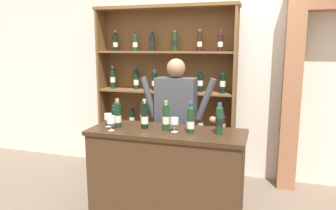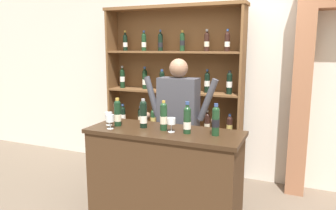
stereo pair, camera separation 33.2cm
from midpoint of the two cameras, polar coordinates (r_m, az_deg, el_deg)
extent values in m
cube|color=silver|center=(4.48, 4.45, 9.87)|extent=(12.00, 0.16, 3.48)
cube|color=brown|center=(4.67, -13.44, 2.32)|extent=(0.03, 0.30, 2.29)
cube|color=brown|center=(4.06, 9.48, 1.29)|extent=(0.03, 0.30, 2.29)
cube|color=brown|center=(4.41, -2.16, 2.14)|extent=(1.87, 0.02, 2.29)
cube|color=brown|center=(4.54, -2.67, -10.75)|extent=(1.81, 0.28, 0.03)
cylinder|color=black|center=(4.79, -11.39, -8.35)|extent=(0.07, 0.07, 0.21)
sphere|color=black|center=(4.75, -11.44, -7.10)|extent=(0.07, 0.07, 0.07)
cylinder|color=black|center=(4.74, -11.45, -6.80)|extent=(0.03, 0.03, 0.06)
cylinder|color=#99999E|center=(4.74, -11.46, -6.54)|extent=(0.03, 0.03, 0.03)
cylinder|color=tan|center=(4.79, -11.39, -8.52)|extent=(0.07, 0.07, 0.07)
cylinder|color=black|center=(4.67, -7.66, -8.65)|extent=(0.07, 0.07, 0.21)
sphere|color=black|center=(4.64, -7.70, -7.32)|extent=(0.07, 0.07, 0.07)
cylinder|color=black|center=(4.63, -7.71, -6.93)|extent=(0.03, 0.03, 0.08)
cylinder|color=#B79338|center=(4.62, -7.72, -6.59)|extent=(0.03, 0.03, 0.03)
cylinder|color=tan|center=(4.68, -7.66, -8.89)|extent=(0.07, 0.07, 0.07)
cylinder|color=black|center=(4.58, -4.50, -9.00)|extent=(0.07, 0.07, 0.21)
sphere|color=black|center=(4.55, -4.52, -7.67)|extent=(0.07, 0.07, 0.07)
cylinder|color=black|center=(4.54, -4.53, -7.39)|extent=(0.03, 0.03, 0.06)
cylinder|color=black|center=(4.53, -4.53, -7.15)|extent=(0.04, 0.04, 0.03)
cylinder|color=tan|center=(4.59, -4.50, -9.32)|extent=(0.07, 0.07, 0.07)
cylinder|color=black|center=(4.47, -0.85, -9.47)|extent=(0.07, 0.07, 0.21)
sphere|color=black|center=(4.43, -0.85, -8.10)|extent=(0.07, 0.07, 0.07)
cylinder|color=black|center=(4.42, -0.86, -7.73)|extent=(0.03, 0.03, 0.08)
cylinder|color=navy|center=(4.41, -0.86, -7.38)|extent=(0.04, 0.04, 0.03)
cylinder|color=beige|center=(4.48, -0.85, -9.83)|extent=(0.07, 0.07, 0.07)
cylinder|color=black|center=(4.39, 3.35, -9.89)|extent=(0.07, 0.07, 0.21)
sphere|color=black|center=(4.35, 3.36, -8.53)|extent=(0.07, 0.07, 0.07)
cylinder|color=black|center=(4.34, 3.37, -8.20)|extent=(0.03, 0.03, 0.07)
cylinder|color=#B79338|center=(4.34, 3.37, -7.90)|extent=(0.04, 0.04, 0.03)
cylinder|color=silver|center=(4.39, 3.35, -9.81)|extent=(0.07, 0.07, 0.07)
cylinder|color=black|center=(4.35, 6.48, -10.13)|extent=(0.07, 0.07, 0.21)
sphere|color=black|center=(4.31, 6.51, -8.77)|extent=(0.07, 0.07, 0.07)
cylinder|color=black|center=(4.30, 6.52, -8.35)|extent=(0.03, 0.03, 0.08)
cylinder|color=#B79338|center=(4.29, 6.52, -7.97)|extent=(0.04, 0.04, 0.03)
cylinder|color=silver|center=(4.35, 6.48, -10.18)|extent=(0.07, 0.07, 0.07)
cube|color=brown|center=(4.38, -2.73, -4.38)|extent=(1.81, 0.28, 0.02)
cylinder|color=black|center=(4.64, -11.68, -2.28)|extent=(0.07, 0.07, 0.21)
sphere|color=black|center=(4.61, -11.73, -0.95)|extent=(0.07, 0.07, 0.07)
cylinder|color=black|center=(4.61, -11.74, -0.53)|extent=(0.04, 0.04, 0.08)
cylinder|color=navy|center=(4.60, -11.76, -0.15)|extent=(0.04, 0.04, 0.03)
cylinder|color=silver|center=(4.63, -11.68, -2.24)|extent=(0.08, 0.08, 0.07)
cylinder|color=black|center=(4.57, -8.52, -2.44)|extent=(0.07, 0.07, 0.19)
sphere|color=black|center=(4.55, -8.55, -1.17)|extent=(0.07, 0.07, 0.07)
cylinder|color=black|center=(4.54, -8.56, -0.80)|extent=(0.03, 0.03, 0.07)
cylinder|color=navy|center=(4.54, -8.57, -0.48)|extent=(0.04, 0.04, 0.03)
cylinder|color=beige|center=(4.57, -8.52, -2.51)|extent=(0.08, 0.08, 0.06)
cylinder|color=#19381E|center=(4.43, -6.19, -2.77)|extent=(0.07, 0.07, 0.20)
sphere|color=#19381E|center=(4.41, -6.21, -1.46)|extent=(0.07, 0.07, 0.07)
cylinder|color=#19381E|center=(4.40, -6.22, -1.02)|extent=(0.03, 0.03, 0.08)
cylinder|color=black|center=(4.40, -6.23, -0.63)|extent=(0.03, 0.03, 0.03)
cylinder|color=tan|center=(4.43, -6.19, -2.65)|extent=(0.08, 0.08, 0.06)
cylinder|color=black|center=(4.33, -3.07, -3.09)|extent=(0.07, 0.07, 0.19)
sphere|color=black|center=(4.31, -3.09, -1.79)|extent=(0.07, 0.07, 0.07)
cylinder|color=black|center=(4.30, -3.09, -1.36)|extent=(0.03, 0.03, 0.08)
cylinder|color=black|center=(4.30, -3.09, -0.97)|extent=(0.04, 0.04, 0.03)
cylinder|color=black|center=(4.33, -3.07, -3.00)|extent=(0.08, 0.08, 0.06)
cylinder|color=#19381E|center=(4.29, 0.21, -3.17)|extent=(0.07, 0.07, 0.19)
sphere|color=#19381E|center=(4.27, 0.21, -1.81)|extent=(0.07, 0.07, 0.07)
cylinder|color=#19381E|center=(4.26, 0.21, -1.51)|extent=(0.03, 0.03, 0.06)
cylinder|color=#B79338|center=(4.26, 0.22, -1.24)|extent=(0.04, 0.04, 0.03)
cylinder|color=black|center=(4.29, 0.21, -3.17)|extent=(0.08, 0.08, 0.06)
cylinder|color=black|center=(4.22, 3.56, -3.32)|extent=(0.07, 0.07, 0.21)
sphere|color=black|center=(4.20, 3.57, -1.87)|extent=(0.07, 0.07, 0.07)
cylinder|color=black|center=(4.19, 3.58, -1.39)|extent=(0.03, 0.03, 0.08)
cylinder|color=#99999E|center=(4.18, 3.58, -0.96)|extent=(0.03, 0.03, 0.03)
cylinder|color=beige|center=(4.23, 3.55, -3.58)|extent=(0.08, 0.08, 0.07)
cylinder|color=black|center=(4.15, 7.49, -3.74)|extent=(0.07, 0.07, 0.19)
sphere|color=black|center=(4.12, 7.52, -2.36)|extent=(0.07, 0.07, 0.07)
cylinder|color=black|center=(4.12, 7.53, -1.95)|extent=(0.03, 0.03, 0.07)
cylinder|color=navy|center=(4.11, 7.54, -1.60)|extent=(0.03, 0.03, 0.03)
cylinder|color=tan|center=(4.15, 7.49, -3.66)|extent=(0.08, 0.08, 0.06)
cube|color=brown|center=(4.28, -2.79, 2.39)|extent=(1.81, 0.28, 0.02)
cylinder|color=black|center=(4.58, -11.86, 4.30)|extent=(0.07, 0.07, 0.23)
sphere|color=black|center=(4.57, -11.92, 5.79)|extent=(0.07, 0.07, 0.07)
cylinder|color=black|center=(4.56, -11.94, 6.22)|extent=(0.03, 0.03, 0.08)
cylinder|color=#99999E|center=(4.56, -11.95, 6.60)|extent=(0.03, 0.03, 0.03)
cylinder|color=silver|center=(4.58, -11.87, 4.44)|extent=(0.07, 0.07, 0.07)
cylinder|color=black|center=(4.45, -7.83, 4.27)|extent=(0.07, 0.07, 0.23)
sphere|color=black|center=(4.44, -7.86, 5.80)|extent=(0.07, 0.07, 0.07)
cylinder|color=black|center=(4.44, -7.87, 6.21)|extent=(0.03, 0.03, 0.07)
cylinder|color=navy|center=(4.44, -7.88, 6.56)|extent=(0.03, 0.03, 0.03)
cylinder|color=silver|center=(4.46, -7.82, 4.02)|extent=(0.07, 0.07, 0.07)
cylinder|color=black|center=(4.28, -4.65, 4.02)|extent=(0.07, 0.07, 0.22)
sphere|color=black|center=(4.27, -4.68, 5.56)|extent=(0.07, 0.07, 0.07)
cylinder|color=black|center=(4.27, -4.68, 5.88)|extent=(0.03, 0.03, 0.06)
cylinder|color=navy|center=(4.27, -4.68, 6.16)|extent=(0.04, 0.04, 0.03)
cylinder|color=silver|center=(4.28, -4.65, 3.88)|extent=(0.07, 0.07, 0.07)
cylinder|color=#19381E|center=(4.20, -1.46, 4.02)|extent=(0.07, 0.07, 0.23)
sphere|color=#19381E|center=(4.19, -1.47, 5.67)|extent=(0.07, 0.07, 0.07)
cylinder|color=#19381E|center=(4.19, -1.47, 6.12)|extent=(0.03, 0.03, 0.08)
cylinder|color=#99999E|center=(4.18, -1.47, 6.51)|extent=(0.03, 0.03, 0.03)
cylinder|color=black|center=(4.20, -1.46, 4.10)|extent=(0.07, 0.07, 0.07)
cylinder|color=black|center=(4.13, 3.47, 3.80)|extent=(0.07, 0.07, 0.22)
sphere|color=black|center=(4.12, 3.48, 5.38)|extent=(0.07, 0.07, 0.07)
cylinder|color=black|center=(4.12, 3.49, 5.83)|extent=(0.03, 0.03, 0.08)
cylinder|color=navy|center=(4.12, 3.49, 6.23)|extent=(0.03, 0.03, 0.03)
cylinder|color=silver|center=(4.13, 3.47, 3.91)|extent=(0.07, 0.07, 0.07)
cylinder|color=black|center=(4.04, 7.39, 3.65)|extent=(0.07, 0.07, 0.23)
sphere|color=black|center=(4.03, 7.43, 5.34)|extent=(0.07, 0.07, 0.07)
cylinder|color=black|center=(4.03, 7.44, 5.67)|extent=(0.03, 0.03, 0.06)
cylinder|color=black|center=(4.03, 7.44, 5.96)|extent=(0.04, 0.04, 0.03)
cylinder|color=silver|center=(4.04, 7.39, 3.77)|extent=(0.07, 0.07, 0.07)
cube|color=brown|center=(4.24, -2.85, 9.39)|extent=(1.81, 0.28, 0.02)
cylinder|color=black|center=(4.56, -11.45, 10.62)|extent=(0.06, 0.06, 0.19)
sphere|color=black|center=(4.56, -11.49, 11.88)|extent=(0.06, 0.06, 0.06)
cylinder|color=black|center=(4.56, -11.51, 12.34)|extent=(0.03, 0.03, 0.08)
cylinder|color=#B79338|center=(4.57, -11.52, 12.74)|extent=(0.03, 0.03, 0.03)
cylinder|color=silver|center=(4.56, -11.44, 10.48)|extent=(0.07, 0.07, 0.06)
cylinder|color=#19381E|center=(4.41, -8.06, 10.80)|extent=(0.06, 0.06, 0.20)
sphere|color=#19381E|center=(4.41, -8.09, 12.16)|extent=(0.06, 0.06, 0.06)
cylinder|color=#19381E|center=(4.42, -8.10, 12.54)|extent=(0.03, 0.03, 0.07)
cylinder|color=navy|center=(4.42, -8.11, 12.86)|extent=(0.03, 0.03, 0.03)
cylinder|color=silver|center=(4.41, -8.05, 10.58)|extent=(0.07, 0.07, 0.06)
cylinder|color=black|center=(4.33, -5.05, 10.86)|extent=(0.06, 0.06, 0.20)
sphere|color=black|center=(4.33, -5.07, 12.23)|extent=(0.06, 0.06, 0.06)
cylinder|color=black|center=(4.33, -5.08, 12.67)|extent=(0.02, 0.02, 0.08)
cylinder|color=navy|center=(4.33, -5.09, 13.05)|extent=(0.03, 0.03, 0.03)
cylinder|color=black|center=(4.33, -5.05, 10.61)|extent=(0.07, 0.07, 0.06)
cylinder|color=#19381E|center=(4.22, -1.08, 10.93)|extent=(0.06, 0.06, 0.20)
sphere|color=#19381E|center=(4.22, -1.08, 12.36)|extent=(0.06, 0.06, 0.06)
cylinder|color=#19381E|center=(4.22, -1.08, 12.69)|extent=(0.03, 0.03, 0.06)
cylinder|color=#B79338|center=(4.22, -1.09, 12.96)|extent=(0.03, 0.03, 0.03)
cylinder|color=black|center=(4.22, -1.08, 10.98)|extent=(0.07, 0.07, 0.06)
cylinder|color=black|center=(4.12, 3.38, 10.90)|extent=(0.06, 0.06, 0.20)
sphere|color=black|center=(4.12, 3.39, 12.34)|extent=(0.06, 0.06, 0.06)
cylinder|color=black|center=(4.12, 3.40, 12.76)|extent=(0.03, 0.03, 0.07)
cylinder|color=#99999E|center=(4.13, 3.40, 13.11)|extent=(0.03, 0.03, 0.03)
cylinder|color=beige|center=(4.12, 3.38, 10.76)|extent=(0.07, 0.07, 0.06)
cylinder|color=black|center=(4.04, 6.96, 10.83)|extent=(0.06, 0.06, 0.19)
sphere|color=black|center=(4.04, 6.99, 12.27)|extent=(0.06, 0.06, 0.06)
cylinder|color=black|center=(4.04, 7.00, 12.70)|extent=(0.02, 0.02, 0.07)
cylinder|color=navy|center=(4.04, 7.01, 13.07)|extent=(0.03, 0.03, 0.03)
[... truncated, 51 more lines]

